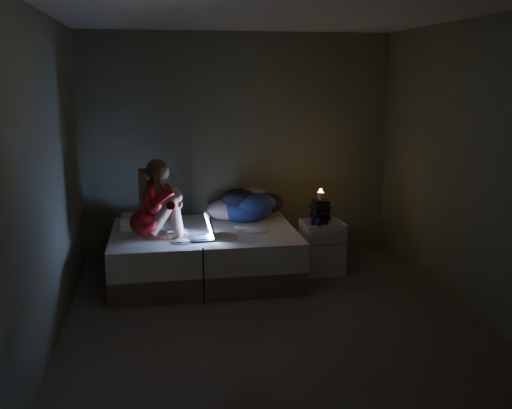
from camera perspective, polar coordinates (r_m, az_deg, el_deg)
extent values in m
cube|color=#514C4B|center=(5.28, 1.32, -10.99)|extent=(3.60, 3.80, 0.02)
cube|color=silver|center=(4.87, 1.48, 18.59)|extent=(3.60, 3.80, 0.02)
cube|color=#5A604C|center=(6.77, -1.73, 5.77)|extent=(3.60, 0.02, 2.60)
cube|color=#5A604C|center=(3.09, 8.22, -2.51)|extent=(3.60, 0.02, 2.60)
cube|color=#5A604C|center=(4.89, -19.91, 2.42)|extent=(0.02, 3.80, 2.60)
cube|color=#5A604C|center=(5.54, 20.13, 3.51)|extent=(0.02, 3.80, 2.60)
cube|color=silver|center=(6.27, -11.21, -1.62)|extent=(0.44, 0.31, 0.13)
cube|color=silver|center=(6.32, 6.55, -4.22)|extent=(0.44, 0.39, 0.57)
cylinder|color=beige|center=(6.18, 6.41, 0.70)|extent=(0.07, 0.07, 0.08)
cube|color=black|center=(6.15, 5.76, -1.85)|extent=(0.11, 0.15, 0.01)
sphere|color=navy|center=(6.05, 6.18, -1.76)|extent=(0.08, 0.08, 0.08)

